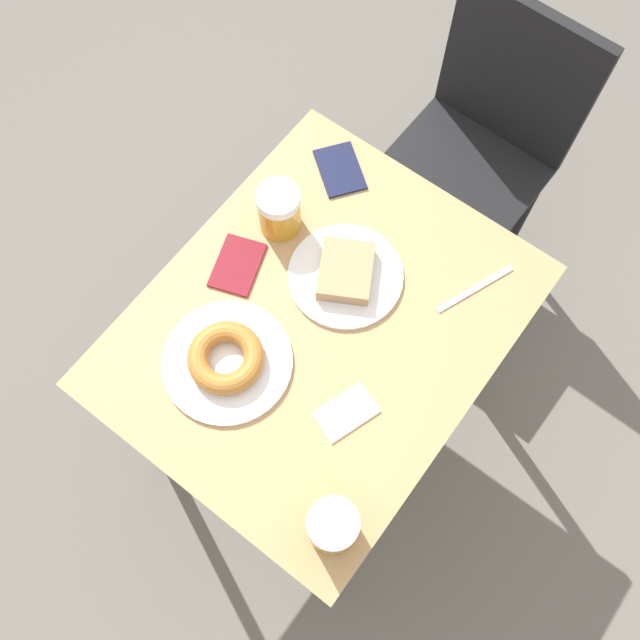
# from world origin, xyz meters

# --- Properties ---
(ground_plane) EXTENTS (8.00, 8.00, 0.00)m
(ground_plane) POSITION_xyz_m (0.00, 0.00, 0.00)
(ground_plane) COLOR #666059
(table) EXTENTS (0.67, 0.82, 0.77)m
(table) POSITION_xyz_m (0.00, 0.00, 0.68)
(table) COLOR tan
(table) RESTS_ON ground_plane
(chair) EXTENTS (0.41, 0.41, 0.89)m
(chair) POSITION_xyz_m (-0.03, 0.77, 0.54)
(chair) COLOR black
(chair) RESTS_ON ground_plane
(plate_with_cake) EXTENTS (0.24, 0.24, 0.05)m
(plate_with_cake) POSITION_xyz_m (-0.02, 0.11, 0.78)
(plate_with_cake) COLOR silver
(plate_with_cake) RESTS_ON table
(plate_with_donut) EXTENTS (0.26, 0.26, 0.05)m
(plate_with_donut) POSITION_xyz_m (-0.10, -0.18, 0.79)
(plate_with_donut) COLOR silver
(plate_with_donut) RESTS_ON table
(beer_mug_left) EXTENTS (0.09, 0.09, 0.11)m
(beer_mug_left) POSITION_xyz_m (0.26, -0.31, 0.82)
(beer_mug_left) COLOR #C68C23
(beer_mug_left) RESTS_ON table
(beer_mug_center) EXTENTS (0.09, 0.09, 0.11)m
(beer_mug_center) POSITION_xyz_m (-0.20, 0.13, 0.82)
(beer_mug_center) COLOR #C68C23
(beer_mug_center) RESTS_ON table
(napkin_folded) EXTENTS (0.10, 0.13, 0.00)m
(napkin_folded) POSITION_xyz_m (0.15, -0.12, 0.77)
(napkin_folded) COLOR white
(napkin_folded) RESTS_ON table
(fork) EXTENTS (0.08, 0.18, 0.00)m
(fork) POSITION_xyz_m (0.21, 0.25, 0.77)
(fork) COLOR silver
(fork) RESTS_ON table
(passport_near_edge) EXTENTS (0.15, 0.15, 0.01)m
(passport_near_edge) POSITION_xyz_m (-0.18, 0.32, 0.77)
(passport_near_edge) COLOR #141938
(passport_near_edge) RESTS_ON table
(passport_far_edge) EXTENTS (0.12, 0.15, 0.01)m
(passport_far_edge) POSITION_xyz_m (-0.21, 0.00, 0.77)
(passport_far_edge) COLOR maroon
(passport_far_edge) RESTS_ON table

